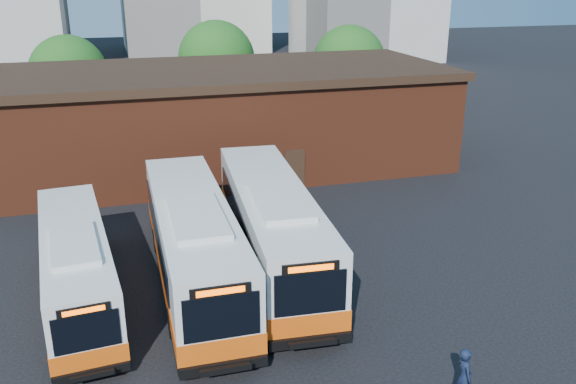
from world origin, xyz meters
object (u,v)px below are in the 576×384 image
object	(u,v)px
bus_west	(77,269)
transit_worker	(464,377)
bus_midwest	(194,246)
bus_mideast	(272,229)

from	to	relation	value
bus_west	transit_worker	bearing A→B (deg)	-45.94
bus_midwest	bus_mideast	distance (m)	3.52
bus_mideast	transit_worker	distance (m)	10.82
transit_worker	bus_mideast	bearing A→B (deg)	24.49
bus_west	transit_worker	size ratio (longest dim) A/B	6.15
bus_mideast	transit_worker	xyz separation A→B (m)	(3.08, -10.35, -0.78)
bus_west	bus_mideast	bearing A→B (deg)	0.89
bus_mideast	transit_worker	size ratio (longest dim) A/B	7.49
bus_midwest	transit_worker	size ratio (longest dim) A/B	7.30
bus_west	transit_worker	world-z (taller)	bus_west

